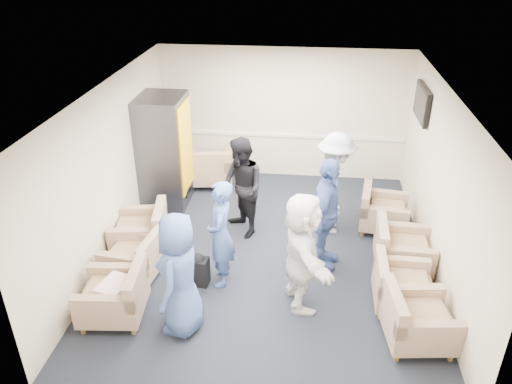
# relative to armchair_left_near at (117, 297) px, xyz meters

# --- Properties ---
(floor) EXTENTS (6.00, 6.00, 0.00)m
(floor) POSITION_rel_armchair_left_near_xyz_m (1.89, 1.72, -0.33)
(floor) COLOR black
(floor) RESTS_ON ground
(ceiling) EXTENTS (6.00, 6.00, 0.00)m
(ceiling) POSITION_rel_armchair_left_near_xyz_m (1.89, 1.72, 2.37)
(ceiling) COLOR silver
(ceiling) RESTS_ON back_wall
(back_wall) EXTENTS (5.00, 0.02, 2.70)m
(back_wall) POSITION_rel_armchair_left_near_xyz_m (1.89, 4.72, 1.02)
(back_wall) COLOR beige
(back_wall) RESTS_ON floor
(front_wall) EXTENTS (5.00, 0.02, 2.70)m
(front_wall) POSITION_rel_armchair_left_near_xyz_m (1.89, -1.28, 1.02)
(front_wall) COLOR beige
(front_wall) RESTS_ON floor
(left_wall) EXTENTS (0.02, 6.00, 2.70)m
(left_wall) POSITION_rel_armchair_left_near_xyz_m (-0.61, 1.72, 1.02)
(left_wall) COLOR beige
(left_wall) RESTS_ON floor
(right_wall) EXTENTS (0.02, 6.00, 2.70)m
(right_wall) POSITION_rel_armchair_left_near_xyz_m (4.39, 1.72, 1.02)
(right_wall) COLOR beige
(right_wall) RESTS_ON floor
(chair_rail) EXTENTS (4.98, 0.04, 0.06)m
(chair_rail) POSITION_rel_armchair_left_near_xyz_m (1.89, 4.70, 0.57)
(chair_rail) COLOR silver
(chair_rail) RESTS_ON back_wall
(tv) EXTENTS (0.10, 1.00, 0.58)m
(tv) POSITION_rel_armchair_left_near_xyz_m (4.33, 3.52, 1.72)
(tv) COLOR black
(tv) RESTS_ON right_wall
(armchair_left_near) EXTENTS (0.89, 0.89, 0.65)m
(armchair_left_near) POSITION_rel_armchair_left_near_xyz_m (0.00, 0.00, 0.00)
(armchair_left_near) COLOR #977A61
(armchair_left_near) RESTS_ON floor
(armchair_left_mid) EXTENTS (0.88, 0.88, 0.62)m
(armchair_left_mid) POSITION_rel_armchair_left_near_xyz_m (-0.03, 0.91, -0.01)
(armchair_left_mid) COLOR #977A61
(armchair_left_mid) RESTS_ON floor
(armchair_left_far) EXTENTS (0.97, 0.97, 0.67)m
(armchair_left_far) POSITION_rel_armchair_left_near_xyz_m (-0.15, 1.59, 0.01)
(armchair_left_far) COLOR #977A61
(armchair_left_far) RESTS_ON floor
(armchair_right_near) EXTENTS (0.91, 0.91, 0.65)m
(armchair_right_near) POSITION_rel_armchair_left_near_xyz_m (3.87, -0.02, 0.00)
(armchair_right_near) COLOR #977A61
(armchair_right_near) RESTS_ON floor
(armchair_right_midnear) EXTENTS (0.79, 0.79, 0.62)m
(armchair_right_midnear) POSITION_rel_armchair_left_near_xyz_m (3.79, 0.66, -0.02)
(armchair_right_midnear) COLOR #977A61
(armchair_right_midnear) RESTS_ON floor
(armchair_right_midfar) EXTENTS (0.87, 0.87, 0.67)m
(armchair_right_midfar) POSITION_rel_armchair_left_near_xyz_m (3.90, 1.52, 0.01)
(armchair_right_midfar) COLOR #977A61
(armchair_right_midfar) RESTS_ON floor
(armchair_right_far) EXTENTS (0.90, 0.90, 0.64)m
(armchair_right_far) POSITION_rel_armchair_left_near_xyz_m (3.75, 2.71, -0.01)
(armchair_right_far) COLOR #977A61
(armchair_right_far) RESTS_ON floor
(armchair_corner) EXTENTS (0.99, 0.99, 0.71)m
(armchair_corner) POSITION_rel_armchair_left_near_xyz_m (0.47, 4.07, 0.03)
(armchair_corner) COLOR #977A61
(armchair_corner) RESTS_ON floor
(vending_machine) EXTENTS (0.85, 0.99, 2.09)m
(vending_machine) POSITION_rel_armchair_left_near_xyz_m (-0.20, 3.27, 0.72)
(vending_machine) COLOR #48474E
(vending_machine) RESTS_ON floor
(backpack) EXTENTS (0.33, 0.25, 0.52)m
(backpack) POSITION_rel_armchair_left_near_xyz_m (0.92, 0.82, -0.06)
(backpack) COLOR black
(backpack) RESTS_ON floor
(pillow) EXTENTS (0.45, 0.53, 0.13)m
(pillow) POSITION_rel_armchair_left_near_xyz_m (-0.01, -0.01, 0.17)
(pillow) COLOR silver
(pillow) RESTS_ON armchair_left_near
(person_front_left) EXTENTS (0.65, 0.90, 1.70)m
(person_front_left) POSITION_rel_armchair_left_near_xyz_m (0.92, -0.09, 0.52)
(person_front_left) COLOR #425C9E
(person_front_left) RESTS_ON floor
(person_mid_left) EXTENTS (0.44, 0.63, 1.64)m
(person_mid_left) POSITION_rel_armchair_left_near_xyz_m (1.26, 0.93, 0.49)
(person_mid_left) COLOR #425C9E
(person_mid_left) RESTS_ON floor
(person_back_left) EXTENTS (1.02, 1.06, 1.73)m
(person_back_left) POSITION_rel_armchair_left_near_xyz_m (1.37, 2.30, 0.54)
(person_back_left) COLOR black
(person_back_left) RESTS_ON floor
(person_back_right) EXTENTS (0.67, 1.16, 1.79)m
(person_back_right) POSITION_rel_armchair_left_near_xyz_m (2.91, 2.58, 0.57)
(person_back_right) COLOR silver
(person_back_right) RESTS_ON floor
(person_mid_right) EXTENTS (0.65, 1.12, 1.80)m
(person_mid_right) POSITION_rel_armchair_left_near_xyz_m (2.76, 1.52, 0.57)
(person_mid_right) COLOR #425C9E
(person_mid_right) RESTS_ON floor
(person_front_right) EXTENTS (0.88, 1.67, 1.72)m
(person_front_right) POSITION_rel_armchair_left_near_xyz_m (2.43, 0.57, 0.53)
(person_front_right) COLOR white
(person_front_right) RESTS_ON floor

